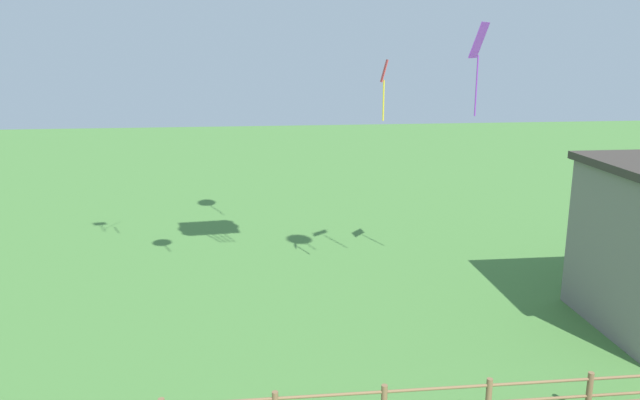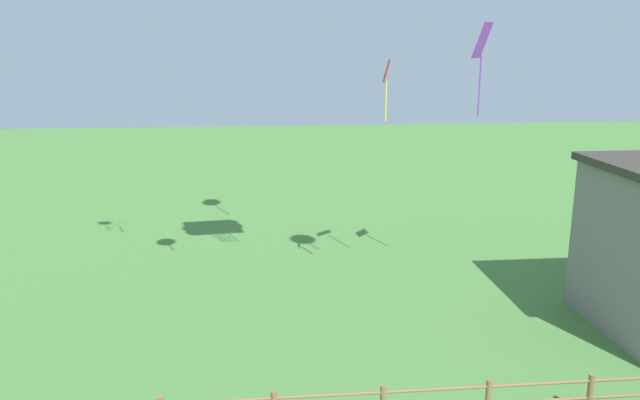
% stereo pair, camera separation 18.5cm
% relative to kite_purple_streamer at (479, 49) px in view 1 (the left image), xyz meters
% --- Properties ---
extents(kite_purple_streamer, '(0.85, 0.93, 3.04)m').
position_rel_kite_purple_streamer_xyz_m(kite_purple_streamer, '(0.00, 0.00, 0.00)').
color(kite_purple_streamer, purple).
extents(kite_red_diamond, '(0.25, 0.53, 1.90)m').
position_rel_kite_purple_streamer_xyz_m(kite_red_diamond, '(-3.30, -0.77, -0.93)').
color(kite_red_diamond, red).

